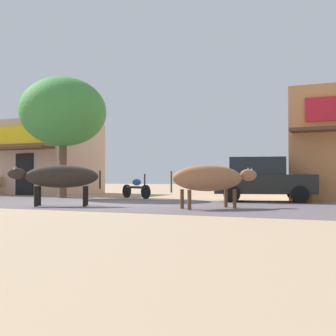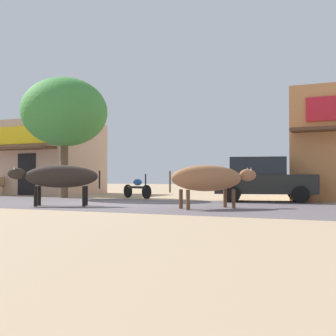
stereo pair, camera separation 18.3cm
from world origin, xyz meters
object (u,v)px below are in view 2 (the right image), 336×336
Objects in this scene: roadside_tree at (65,112)px; cow_near_brown at (59,177)px; parked_motorcycle at (137,188)px; parked_hatchback_car at (263,179)px; cow_far_dark at (209,178)px.

cow_near_brown is (3.31, -4.57, -2.87)m from roadside_tree.
roadside_tree is at bearing -165.29° from parked_motorcycle.
roadside_tree is at bearing -176.50° from parked_hatchback_car.
parked_motorcycle is at bearing 91.11° from cow_near_brown.
roadside_tree is 6.33m from cow_near_brown.
roadside_tree is 4.69m from parked_motorcycle.
parked_motorcycle is (-5.44, 0.31, -0.38)m from parked_hatchback_car.
cow_far_dark is at bearing -43.65° from parked_motorcycle.
parked_motorcycle is 0.78× the size of cow_far_dark.
parked_hatchback_car is at bearing 3.50° from roadside_tree.
roadside_tree is at bearing 155.11° from cow_far_dark.
cow_near_brown reaches higher than parked_motorcycle.
cow_far_dark reaches higher than parked_motorcycle.
cow_near_brown is 1.18× the size of cow_far_dark.
cow_far_dark is (7.96, -3.69, -2.92)m from roadside_tree.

